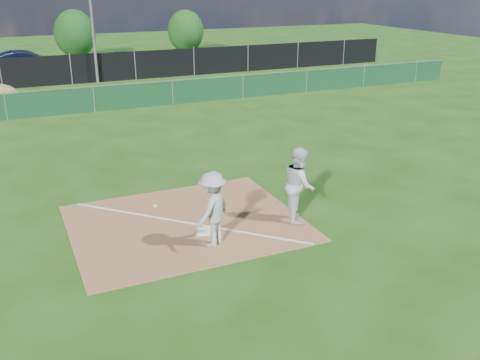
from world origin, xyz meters
The scene contains 14 objects.
ground centered at (0.00, 10.00, 0.00)m, with size 90.00×90.00×0.00m, color #1D4A10.
infield_dirt centered at (0.00, 1.00, 0.01)m, with size 6.00×5.00×0.02m, color olive.
foul_line centered at (0.00, 1.00, 0.03)m, with size 0.08×7.00×0.01m, color white.
green_fence centered at (0.00, 15.00, 0.60)m, with size 44.00×0.05×1.20m, color #0F381D.
black_fence centered at (0.00, 23.00, 0.90)m, with size 46.00×0.04×1.80m, color black.
parking_lot centered at (0.00, 28.00, 0.01)m, with size 46.00×9.00×0.01m, color black.
light_pole centered at (1.50, 22.70, 4.00)m, with size 0.16×0.16×8.00m, color slate.
first_base centered at (0.22, 0.23, 0.06)m, with size 0.35×0.35×0.07m, color white.
play_at_first centered at (0.23, -0.46, 0.96)m, with size 2.15×1.28×1.89m.
runner centered at (2.88, 0.01, 1.03)m, with size 1.00×0.78×2.06m, color silver.
car_mid centered at (-2.35, 27.30, 0.84)m, with size 1.75×5.02×1.65m, color black.
car_right centered at (5.67, 26.96, 0.64)m, with size 1.75×4.31×1.25m, color black.
tree_mid centered at (1.92, 34.43, 1.99)m, with size 3.26×3.26×3.86m.
tree_right centered at (11.10, 33.84, 1.89)m, with size 3.09×3.09×3.67m.
Camera 1 is at (-3.97, -11.48, 6.18)m, focal length 40.00 mm.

